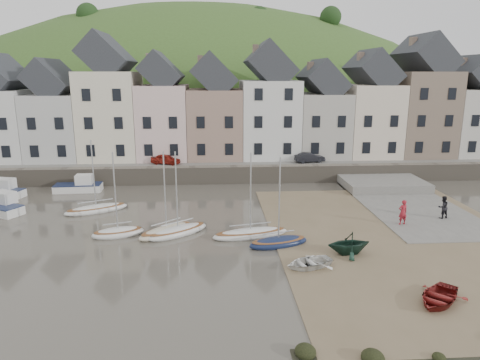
{
  "coord_description": "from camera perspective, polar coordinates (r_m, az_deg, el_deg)",
  "views": [
    {
      "loc": [
        -2.11,
        -28.04,
        11.41
      ],
      "look_at": [
        0.0,
        6.0,
        3.0
      ],
      "focal_mm": 32.71,
      "sensor_mm": 36.0,
      "label": 1
    }
  ],
  "objects": [
    {
      "name": "ground",
      "position": [
        30.35,
        0.71,
        -8.23
      ],
      "size": [
        160.0,
        160.0,
        0.0
      ],
      "primitive_type": "plane",
      "color": "#4D473C",
      "rests_on": "ground"
    },
    {
      "name": "quay_land",
      "position": [
        61.02,
        -1.51,
        3.78
      ],
      "size": [
        90.0,
        30.0,
        1.5
      ],
      "primitive_type": "cube",
      "color": "#3D5A24",
      "rests_on": "ground"
    },
    {
      "name": "quay_street",
      "position": [
        49.58,
        -1.04,
        2.38
      ],
      "size": [
        70.0,
        7.0,
        0.1
      ],
      "primitive_type": "cube",
      "color": "slate",
      "rests_on": "quay_land"
    },
    {
      "name": "seawall",
      "position": [
        46.3,
        -0.84,
        0.73
      ],
      "size": [
        70.0,
        1.2,
        1.8
      ],
      "primitive_type": "cube",
      "color": "slate",
      "rests_on": "ground"
    },
    {
      "name": "beach",
      "position": [
        32.98,
        20.3,
        -7.24
      ],
      "size": [
        18.0,
        26.0,
        0.06
      ],
      "primitive_type": "cube",
      "color": "brown",
      "rests_on": "ground"
    },
    {
      "name": "slipway",
      "position": [
        41.48,
        21.0,
        -2.98
      ],
      "size": [
        8.0,
        18.0,
        0.12
      ],
      "primitive_type": "cube",
      "color": "slate",
      "rests_on": "ground"
    },
    {
      "name": "hillside",
      "position": [
        92.87,
        -5.16,
        -4.67
      ],
      "size": [
        134.4,
        84.0,
        84.0
      ],
      "color": "#3D5A24",
      "rests_on": "ground"
    },
    {
      "name": "townhouse_terrace",
      "position": [
        52.35,
        0.71,
        9.37
      ],
      "size": [
        61.05,
        8.0,
        13.93
      ],
      "color": "silver",
      "rests_on": "quay_land"
    },
    {
      "name": "sailboat_0",
      "position": [
        38.73,
        -18.23,
        -3.6
      ],
      "size": [
        5.33,
        3.67,
        6.32
      ],
      "color": "silver",
      "rests_on": "ground"
    },
    {
      "name": "sailboat_1",
      "position": [
        32.74,
        -15.63,
        -6.58
      ],
      "size": [
        3.95,
        2.54,
        6.32
      ],
      "color": "silver",
      "rests_on": "ground"
    },
    {
      "name": "sailboat_2",
      "position": [
        32.3,
        -9.57,
        -6.54
      ],
      "size": [
        4.44,
        4.17,
        6.32
      ],
      "color": "beige",
      "rests_on": "ground"
    },
    {
      "name": "sailboat_3",
      "position": [
        32.11,
        -8.1,
        -6.61
      ],
      "size": [
        4.81,
        4.07,
        6.32
      ],
      "color": "silver",
      "rests_on": "ground"
    },
    {
      "name": "sailboat_4",
      "position": [
        31.38,
        1.37,
        -6.97
      ],
      "size": [
        5.75,
        2.67,
        6.32
      ],
      "color": "silver",
      "rests_on": "ground"
    },
    {
      "name": "sailboat_5",
      "position": [
        29.96,
        5.04,
        -8.05
      ],
      "size": [
        4.44,
        2.57,
        6.32
      ],
      "color": "#152143",
      "rests_on": "ground"
    },
    {
      "name": "motorboat_2",
      "position": [
        45.77,
        -20.19,
        -0.7
      ],
      "size": [
        4.58,
        1.97,
        1.7
      ],
      "color": "silver",
      "rests_on": "ground"
    },
    {
      "name": "rowboat_white",
      "position": [
        26.9,
        8.97,
        -10.56
      ],
      "size": [
        3.52,
        3.01,
        0.62
      ],
      "primitive_type": "imported",
      "rotation": [
        0.0,
        0.0,
        -1.22
      ],
      "color": "white",
      "rests_on": "beach"
    },
    {
      "name": "rowboat_green",
      "position": [
        29.07,
        14.0,
        -8.0
      ],
      "size": [
        3.08,
        2.75,
        1.47
      ],
      "primitive_type": "imported",
      "rotation": [
        0.0,
        0.0,
        -1.44
      ],
      "color": "#163125",
      "rests_on": "beach"
    },
    {
      "name": "rowboat_red",
      "position": [
        24.95,
        24.47,
        -13.69
      ],
      "size": [
        3.92,
        3.92,
        0.67
      ],
      "primitive_type": "imported",
      "rotation": [
        0.0,
        0.0,
        -0.79
      ],
      "color": "maroon",
      "rests_on": "beach"
    },
    {
      "name": "person_red",
      "position": [
        35.52,
        20.48,
        -3.95
      ],
      "size": [
        0.77,
        0.58,
        1.93
      ],
      "primitive_type": "imported",
      "rotation": [
        0.0,
        0.0,
        3.32
      ],
      "color": "maroon",
      "rests_on": "slipway"
    },
    {
      "name": "person_dark",
      "position": [
        38.26,
        24.95,
        -3.23
      ],
      "size": [
        1.02,
        0.87,
        1.82
      ],
      "primitive_type": "imported",
      "rotation": [
        0.0,
        0.0,
        3.37
      ],
      "color": "black",
      "rests_on": "slipway"
    },
    {
      "name": "car_left",
      "position": [
        48.72,
        -9.66,
        2.7
      ],
      "size": [
        3.49,
        2.27,
        1.1
      ],
      "primitive_type": "imported",
      "rotation": [
        0.0,
        0.0,
        1.25
      ],
      "color": "maroon",
      "rests_on": "quay_street"
    },
    {
      "name": "car_right",
      "position": [
        49.62,
        9.1,
        2.92
      ],
      "size": [
        3.51,
        1.79,
        1.1
      ],
      "primitive_type": "imported",
      "rotation": [
        0.0,
        0.0,
        1.77
      ],
      "color": "black",
      "rests_on": "quay_street"
    }
  ]
}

